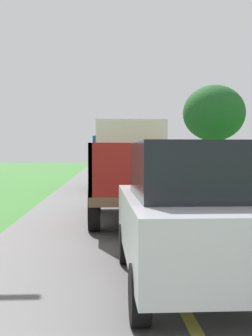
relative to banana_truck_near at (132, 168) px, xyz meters
name	(u,v)px	position (x,y,z in m)	size (l,w,h in m)	color
banana_truck_near	(132,168)	(0.00, 0.00, 0.00)	(2.38, 5.82, 2.80)	#2D2D30
banana_truck_far	(113,162)	(-0.28, 10.74, -0.01)	(2.38, 5.81, 2.80)	#2D2D30
roadside_tree_near_left	(214,113)	(6.07, 13.91, 2.94)	(3.83, 3.83, 6.14)	#4C3823
following_car	(190,213)	(0.30, -6.78, -0.40)	(1.74, 4.10, 1.92)	#B7BABF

